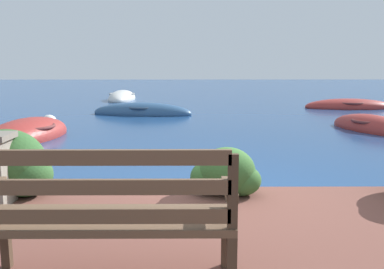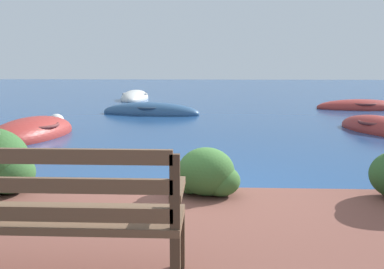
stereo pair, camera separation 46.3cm
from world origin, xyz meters
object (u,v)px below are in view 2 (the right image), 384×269
at_px(rowboat_mid, 379,129).
at_px(mooring_buoy, 57,121).
at_px(rowboat_outer, 362,108).
at_px(rowboat_nearest, 32,134).
at_px(rowboat_far, 151,113).
at_px(rowboat_distant, 135,98).
at_px(park_bench, 57,212).

bearing_deg(rowboat_mid, mooring_buoy, 62.57).
bearing_deg(rowboat_outer, rowboat_nearest, 38.22).
bearing_deg(rowboat_mid, rowboat_far, 40.20).
bearing_deg(rowboat_nearest, rowboat_outer, 135.33).
bearing_deg(rowboat_distant, rowboat_mid, -140.66).
relative_size(park_bench, rowboat_mid, 0.59).
bearing_deg(rowboat_nearest, park_bench, 35.43).
bearing_deg(park_bench, rowboat_mid, 64.31).
distance_m(park_bench, rowboat_mid, 9.35).
xyz_separation_m(rowboat_nearest, mooring_buoy, (-0.22, 2.15, 0.00)).
bearing_deg(rowboat_nearest, rowboat_distant, -171.64).
xyz_separation_m(rowboat_outer, mooring_buoy, (-9.69, -4.31, 0.02)).
distance_m(rowboat_distant, mooring_buoy, 8.17).
distance_m(rowboat_far, rowboat_outer, 7.69).
bearing_deg(park_bench, mooring_buoy, 117.08).
relative_size(park_bench, mooring_buoy, 3.53).
xyz_separation_m(rowboat_far, rowboat_distant, (-1.55, 5.77, 0.01)).
relative_size(rowboat_nearest, rowboat_distant, 0.91).
xyz_separation_m(rowboat_far, rowboat_outer, (7.44, 1.93, -0.00)).
relative_size(rowboat_outer, mooring_buoy, 7.25).
height_order(park_bench, rowboat_far, park_bench).
xyz_separation_m(rowboat_outer, rowboat_distant, (-8.99, 3.83, 0.01)).
height_order(rowboat_far, mooring_buoy, rowboat_far).
bearing_deg(rowboat_nearest, rowboat_mid, 109.16).
relative_size(rowboat_outer, rowboat_distant, 1.00).
xyz_separation_m(park_bench, mooring_buoy, (-3.26, 8.86, -0.63)).
height_order(park_bench, mooring_buoy, park_bench).
relative_size(rowboat_mid, mooring_buoy, 5.94).
bearing_deg(mooring_buoy, rowboat_distant, 85.09).
distance_m(rowboat_mid, rowboat_distant, 11.88).
xyz_separation_m(rowboat_nearest, rowboat_outer, (9.47, 6.46, -0.01)).
xyz_separation_m(rowboat_nearest, rowboat_mid, (8.06, 1.15, -0.01)).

